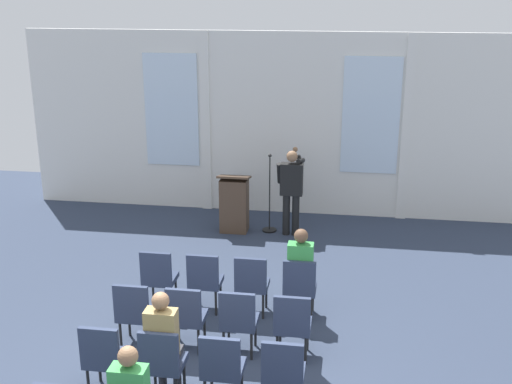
# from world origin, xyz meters

# --- Properties ---
(rear_partition) EXTENTS (10.17, 0.14, 3.73)m
(rear_partition) POSITION_xyz_m (0.02, 6.71, 1.88)
(rear_partition) COLOR silver
(rear_partition) RESTS_ON ground
(speaker) EXTENTS (0.51, 0.69, 1.66)m
(speaker) POSITION_xyz_m (0.60, 5.42, 0.97)
(speaker) COLOR black
(speaker) RESTS_ON ground
(mic_stand) EXTENTS (0.28, 0.28, 1.55)m
(mic_stand) POSITION_xyz_m (0.17, 5.54, 0.34)
(mic_stand) COLOR black
(mic_stand) RESTS_ON ground
(lectern) EXTENTS (0.60, 0.48, 1.16)m
(lectern) POSITION_xyz_m (-0.51, 5.45, 0.55)
(lectern) COLOR #4C3828
(lectern) RESTS_ON ground
(chair_r0_c0) EXTENTS (0.46, 0.44, 0.94)m
(chair_r0_c0) POSITION_xyz_m (-1.04, 2.19, 0.53)
(chair_r0_c0) COLOR black
(chair_r0_c0) RESTS_ON ground
(chair_r0_c1) EXTENTS (0.46, 0.44, 0.94)m
(chair_r0_c1) POSITION_xyz_m (-0.35, 2.19, 0.53)
(chair_r0_c1) COLOR black
(chair_r0_c1) RESTS_ON ground
(chair_r0_c2) EXTENTS (0.46, 0.44, 0.94)m
(chair_r0_c2) POSITION_xyz_m (0.35, 2.19, 0.53)
(chair_r0_c2) COLOR black
(chair_r0_c2) RESTS_ON ground
(chair_r0_c3) EXTENTS (0.46, 0.44, 0.94)m
(chair_r0_c3) POSITION_xyz_m (1.04, 2.19, 0.53)
(chair_r0_c3) COLOR black
(chair_r0_c3) RESTS_ON ground
(audience_r0_c3) EXTENTS (0.36, 0.39, 1.36)m
(audience_r0_c3) POSITION_xyz_m (1.04, 2.27, 0.75)
(audience_r0_c3) COLOR #2D2D33
(audience_r0_c3) RESTS_ON ground
(chair_r1_c0) EXTENTS (0.46, 0.44, 0.94)m
(chair_r1_c0) POSITION_xyz_m (-1.04, 1.12, 0.53)
(chair_r1_c0) COLOR black
(chair_r1_c0) RESTS_ON ground
(chair_r1_c1) EXTENTS (0.46, 0.44, 0.94)m
(chair_r1_c1) POSITION_xyz_m (-0.35, 1.12, 0.53)
(chair_r1_c1) COLOR black
(chair_r1_c1) RESTS_ON ground
(chair_r1_c2) EXTENTS (0.46, 0.44, 0.94)m
(chair_r1_c2) POSITION_xyz_m (0.35, 1.12, 0.53)
(chair_r1_c2) COLOR black
(chair_r1_c2) RESTS_ON ground
(chair_r1_c3) EXTENTS (0.46, 0.44, 0.94)m
(chair_r1_c3) POSITION_xyz_m (1.04, 1.12, 0.53)
(chair_r1_c3) COLOR black
(chair_r1_c3) RESTS_ON ground
(chair_r2_c0) EXTENTS (0.46, 0.44, 0.94)m
(chair_r2_c0) POSITION_xyz_m (-1.04, 0.05, 0.53)
(chair_r2_c0) COLOR black
(chair_r2_c0) RESTS_ON ground
(chair_r2_c1) EXTENTS (0.46, 0.44, 0.94)m
(chair_r2_c1) POSITION_xyz_m (-0.35, 0.05, 0.53)
(chair_r2_c1) COLOR black
(chair_r2_c1) RESTS_ON ground
(audience_r2_c1) EXTENTS (0.36, 0.39, 1.36)m
(audience_r2_c1) POSITION_xyz_m (-0.35, 0.13, 0.75)
(audience_r2_c1) COLOR #2D2D33
(audience_r2_c1) RESTS_ON ground
(chair_r2_c2) EXTENTS (0.46, 0.44, 0.94)m
(chair_r2_c2) POSITION_xyz_m (0.35, 0.05, 0.53)
(chair_r2_c2) COLOR black
(chair_r2_c2) RESTS_ON ground
(chair_r2_c3) EXTENTS (0.46, 0.44, 0.94)m
(chair_r2_c3) POSITION_xyz_m (1.04, 0.05, 0.53)
(chair_r2_c3) COLOR black
(chair_r2_c3) RESTS_ON ground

